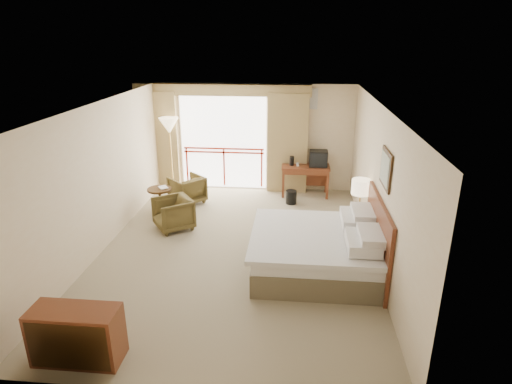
# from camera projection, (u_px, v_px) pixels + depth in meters

# --- Properties ---
(floor) EXTENTS (7.00, 7.00, 0.00)m
(floor) POSITION_uv_depth(u_px,v_px,m) (236.00, 249.00, 8.10)
(floor) COLOR gray
(floor) RESTS_ON ground
(ceiling) EXTENTS (7.00, 7.00, 0.00)m
(ceiling) POSITION_uv_depth(u_px,v_px,m) (234.00, 106.00, 7.17)
(ceiling) COLOR white
(ceiling) RESTS_ON wall_back
(wall_back) EXTENTS (5.00, 0.00, 5.00)m
(wall_back) POSITION_uv_depth(u_px,v_px,m) (255.00, 138.00, 10.90)
(wall_back) COLOR beige
(wall_back) RESTS_ON ground
(wall_front) EXTENTS (5.00, 0.00, 5.00)m
(wall_front) POSITION_uv_depth(u_px,v_px,m) (187.00, 292.00, 4.37)
(wall_front) COLOR beige
(wall_front) RESTS_ON ground
(wall_left) EXTENTS (0.00, 7.00, 7.00)m
(wall_left) POSITION_uv_depth(u_px,v_px,m) (101.00, 178.00, 7.86)
(wall_left) COLOR beige
(wall_left) RESTS_ON ground
(wall_right) EXTENTS (0.00, 7.00, 7.00)m
(wall_right) POSITION_uv_depth(u_px,v_px,m) (378.00, 186.00, 7.41)
(wall_right) COLOR beige
(wall_right) RESTS_ON ground
(balcony_door) EXTENTS (2.40, 0.00, 2.40)m
(balcony_door) POSITION_uv_depth(u_px,v_px,m) (224.00, 143.00, 11.01)
(balcony_door) COLOR white
(balcony_door) RESTS_ON wall_back
(balcony_railing) EXTENTS (2.09, 0.03, 1.02)m
(balcony_railing) POSITION_uv_depth(u_px,v_px,m) (224.00, 158.00, 11.12)
(balcony_railing) COLOR #A1220D
(balcony_railing) RESTS_ON wall_back
(curtain_left) EXTENTS (1.00, 0.26, 2.50)m
(curtain_left) POSITION_uv_depth(u_px,v_px,m) (160.00, 141.00, 11.02)
(curtain_left) COLOR olive
(curtain_left) RESTS_ON wall_back
(curtain_right) EXTENTS (1.00, 0.26, 2.50)m
(curtain_right) POSITION_uv_depth(u_px,v_px,m) (288.00, 144.00, 10.72)
(curtain_right) COLOR olive
(curtain_right) RESTS_ON wall_back
(valance) EXTENTS (4.40, 0.22, 0.28)m
(valance) POSITION_uv_depth(u_px,v_px,m) (221.00, 90.00, 10.45)
(valance) COLOR olive
(valance) RESTS_ON wall_back
(hvac_vent) EXTENTS (0.50, 0.04, 0.50)m
(hvac_vent) POSITION_uv_depth(u_px,v_px,m) (307.00, 99.00, 10.41)
(hvac_vent) COLOR silver
(hvac_vent) RESTS_ON wall_back
(bed) EXTENTS (2.13, 2.06, 0.97)m
(bed) POSITION_uv_depth(u_px,v_px,m) (318.00, 250.00, 7.28)
(bed) COLOR brown
(bed) RESTS_ON floor
(headboard) EXTENTS (0.06, 2.10, 1.30)m
(headboard) POSITION_uv_depth(u_px,v_px,m) (377.00, 238.00, 7.10)
(headboard) COLOR #582211
(headboard) RESTS_ON wall_right
(framed_art) EXTENTS (0.04, 0.72, 0.60)m
(framed_art) POSITION_uv_depth(u_px,v_px,m) (386.00, 169.00, 6.68)
(framed_art) COLOR black
(framed_art) RESTS_ON wall_right
(nightstand) EXTENTS (0.41, 0.49, 0.59)m
(nightstand) POSITION_uv_depth(u_px,v_px,m) (358.00, 226.00, 8.38)
(nightstand) COLOR #582211
(nightstand) RESTS_ON floor
(table_lamp) EXTENTS (0.36, 0.36, 0.63)m
(table_lamp) POSITION_uv_depth(u_px,v_px,m) (361.00, 188.00, 8.16)
(table_lamp) COLOR tan
(table_lamp) RESTS_ON nightstand
(phone) EXTENTS (0.18, 0.15, 0.07)m
(phone) POSITION_uv_depth(u_px,v_px,m) (358.00, 213.00, 8.13)
(phone) COLOR black
(phone) RESTS_ON nightstand
(desk) EXTENTS (1.18, 0.57, 0.77)m
(desk) POSITION_uv_depth(u_px,v_px,m) (305.00, 172.00, 10.68)
(desk) COLOR #582211
(desk) RESTS_ON floor
(tv) EXTENTS (0.44, 0.35, 0.40)m
(tv) POSITION_uv_depth(u_px,v_px,m) (318.00, 159.00, 10.47)
(tv) COLOR black
(tv) RESTS_ON desk
(coffee_maker) EXTENTS (0.14, 0.14, 0.24)m
(coffee_maker) POSITION_uv_depth(u_px,v_px,m) (292.00, 161.00, 10.56)
(coffee_maker) COLOR black
(coffee_maker) RESTS_ON desk
(cup) EXTENTS (0.07, 0.07, 0.09)m
(cup) POSITION_uv_depth(u_px,v_px,m) (298.00, 165.00, 10.53)
(cup) COLOR white
(cup) RESTS_ON desk
(wastebasket) EXTENTS (0.34, 0.34, 0.33)m
(wastebasket) POSITION_uv_depth(u_px,v_px,m) (291.00, 197.00, 10.24)
(wastebasket) COLOR black
(wastebasket) RESTS_ON floor
(armchair_far) EXTENTS (1.01, 1.01, 0.66)m
(armchair_far) POSITION_uv_depth(u_px,v_px,m) (188.00, 202.00, 10.36)
(armchair_far) COLOR #46391B
(armchair_far) RESTS_ON floor
(armchair_near) EXTENTS (1.01, 1.00, 0.67)m
(armchair_near) POSITION_uv_depth(u_px,v_px,m) (174.00, 228.00, 8.98)
(armchair_near) COLOR #46391B
(armchair_near) RESTS_ON floor
(side_table) EXTENTS (0.54, 0.54, 0.59)m
(side_table) POSITION_uv_depth(u_px,v_px,m) (160.00, 196.00, 9.60)
(side_table) COLOR black
(side_table) RESTS_ON floor
(book) EXTENTS (0.28, 0.29, 0.02)m
(book) POSITION_uv_depth(u_px,v_px,m) (159.00, 189.00, 9.53)
(book) COLOR white
(book) RESTS_ON side_table
(floor_lamp) EXTENTS (0.49, 0.49, 1.91)m
(floor_lamp) POSITION_uv_depth(u_px,v_px,m) (169.00, 128.00, 10.53)
(floor_lamp) COLOR tan
(floor_lamp) RESTS_ON floor
(dresser) EXTENTS (1.08, 0.46, 0.72)m
(dresser) POSITION_uv_depth(u_px,v_px,m) (77.00, 335.00, 5.24)
(dresser) COLOR #582211
(dresser) RESTS_ON floor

